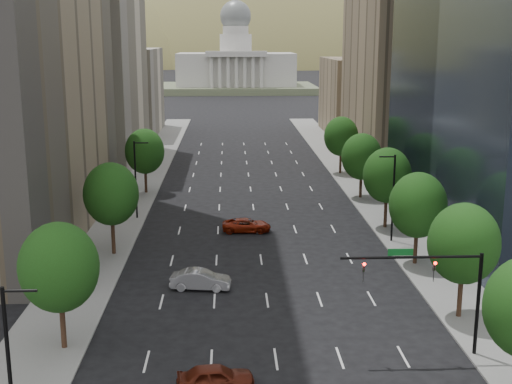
{
  "coord_description": "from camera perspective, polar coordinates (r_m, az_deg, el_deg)",
  "views": [
    {
      "loc": [
        -2.91,
        -9.82,
        20.3
      ],
      "look_at": [
        -0.74,
        43.49,
        8.0
      ],
      "focal_mm": 47.18,
      "sensor_mm": 36.0,
      "label": 1
    }
  ],
  "objects": [
    {
      "name": "parking_tan_right",
      "position": [
        113.43,
        12.1,
        10.02
      ],
      "size": [
        14.0,
        30.0,
        30.0
      ],
      "primitive_type": "cube",
      "color": "#8C7759",
      "rests_on": "ground"
    },
    {
      "name": "car_maroon",
      "position": [
        41.04,
        -3.45,
        -15.44
      ],
      "size": [
        4.78,
        2.42,
        1.56
      ],
      "primitive_type": "imported",
      "rotation": [
        0.0,
        0.0,
        1.7
      ],
      "color": "#541A0E",
      "rests_on": "ground"
    },
    {
      "name": "foothills",
      "position": [
        613.13,
        1.2,
        7.54
      ],
      "size": [
        720.0,
        413.0,
        263.0
      ],
      "color": "olive",
      "rests_on": "ground"
    },
    {
      "name": "car_red_far",
      "position": [
        71.88,
        -0.81,
        -2.83
      ],
      "size": [
        5.24,
        2.52,
        1.44
      ],
      "primitive_type": "imported",
      "rotation": [
        0.0,
        0.0,
        1.55
      ],
      "color": "maroon",
      "rests_on": "ground"
    },
    {
      "name": "tree_right_3",
      "position": [
        73.27,
        11.06,
        1.4
      ],
      "size": [
        5.2,
        5.2,
        8.89
      ],
      "color": "#382316",
      "rests_on": "ground"
    },
    {
      "name": "tree_right_1",
      "position": [
        50.96,
        17.2,
        -4.21
      ],
      "size": [
        5.2,
        5.2,
        8.75
      ],
      "color": "#382316",
      "rests_on": "ground"
    },
    {
      "name": "midrise_cream_left",
      "position": [
        115.0,
        -13.67,
        11.23
      ],
      "size": [
        14.0,
        30.0,
        35.0
      ],
      "primitive_type": "cube",
      "color": "beige",
      "rests_on": "ground"
    },
    {
      "name": "sidewalk_left",
      "position": [
        73.77,
        -12.09,
        -3.23
      ],
      "size": [
        6.0,
        200.0,
        0.15
      ],
      "primitive_type": "cube",
      "color": "slate",
      "rests_on": "ground"
    },
    {
      "name": "tree_right_4",
      "position": [
        86.79,
        8.95,
        2.98
      ],
      "size": [
        5.2,
        5.2,
        8.46
      ],
      "color": "#382316",
      "rests_on": "ground"
    },
    {
      "name": "car_silver",
      "position": [
        56.02,
        -4.72,
        -7.42
      ],
      "size": [
        5.12,
        2.27,
        1.63
      ],
      "primitive_type": "imported",
      "rotation": [
        0.0,
        0.0,
        1.46
      ],
      "color": "#939398",
      "rests_on": "ground"
    },
    {
      "name": "streetlight_ln",
      "position": [
        77.12,
        -10.13,
        1.22
      ],
      "size": [
        1.7,
        0.2,
        9.0
      ],
      "color": "black",
      "rests_on": "ground"
    },
    {
      "name": "tree_left_0",
      "position": [
        45.65,
        -16.36,
        -6.15
      ],
      "size": [
        5.2,
        5.2,
        8.75
      ],
      "color": "#382316",
      "rests_on": "ground"
    },
    {
      "name": "filler_left",
      "position": [
        147.92,
        -11.03,
        8.36
      ],
      "size": [
        14.0,
        26.0,
        18.0
      ],
      "primitive_type": "cube",
      "color": "beige",
      "rests_on": "ground"
    },
    {
      "name": "streetlight_rn",
      "position": [
        68.61,
        11.51,
        -0.3
      ],
      "size": [
        1.7,
        0.2,
        9.0
      ],
      "color": "black",
      "rests_on": "ground"
    },
    {
      "name": "capitol",
      "position": [
        259.81,
        -1.71,
        10.39
      ],
      "size": [
        60.0,
        40.0,
        35.2
      ],
      "color": "#596647",
      "rests_on": "ground"
    },
    {
      "name": "traffic_signal",
      "position": [
        44.66,
        15.45,
        -7.31
      ],
      "size": [
        9.12,
        0.4,
        7.38
      ],
      "color": "black",
      "rests_on": "ground"
    },
    {
      "name": "streetlight_ls",
      "position": [
        35.2,
        -20.09,
        -13.91
      ],
      "size": [
        1.7,
        0.2,
        9.0
      ],
      "color": "black",
      "rests_on": "ground"
    },
    {
      "name": "sidewalk_right",
      "position": [
        74.98,
        11.99,
        -2.96
      ],
      "size": [
        6.0,
        200.0,
        0.15
      ],
      "primitive_type": "cube",
      "color": "slate",
      "rests_on": "ground"
    },
    {
      "name": "filler_right",
      "position": [
        146.04,
        8.78,
        8.0
      ],
      "size": [
        14.0,
        26.0,
        16.0
      ],
      "primitive_type": "cube",
      "color": "#8C7759",
      "rests_on": "ground"
    },
    {
      "name": "tree_right_5",
      "position": [
        102.28,
        7.23,
        4.7
      ],
      "size": [
        5.2,
        5.2,
        8.75
      ],
      "color": "#382316",
      "rests_on": "ground"
    },
    {
      "name": "tree_left_2",
      "position": [
        89.72,
        -9.42,
        3.42
      ],
      "size": [
        5.2,
        5.2,
        8.68
      ],
      "color": "#382316",
      "rests_on": "ground"
    },
    {
      "name": "tree_left_1",
      "position": [
        64.42,
        -12.19,
        -0.17
      ],
      "size": [
        5.2,
        5.2,
        8.97
      ],
      "color": "#382316",
      "rests_on": "ground"
    },
    {
      "name": "tree_right_2",
      "position": [
        62.01,
        13.56,
        -1.1
      ],
      "size": [
        5.2,
        5.2,
        8.61
      ],
      "color": "#382316",
      "rests_on": "ground"
    }
  ]
}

